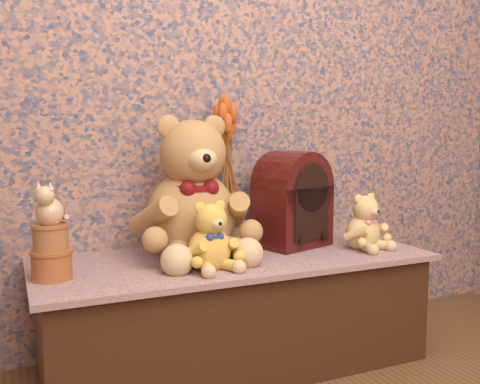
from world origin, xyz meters
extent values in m
cube|color=#35486D|center=(0.00, 1.50, 1.30)|extent=(3.00, 0.10, 2.60)
cube|color=#395375|center=(0.00, 1.22, 0.20)|extent=(1.41, 0.58, 0.41)
cylinder|color=tan|center=(0.05, 1.38, 0.51)|extent=(0.13, 0.13, 0.21)
cylinder|color=#BB7E36|center=(-0.63, 1.17, 0.45)|extent=(0.14, 0.14, 0.09)
cylinder|color=tan|center=(-0.63, 1.17, 0.54)|extent=(0.12, 0.12, 0.08)
camera|label=1|loc=(-0.75, -0.52, 0.87)|focal=39.77mm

